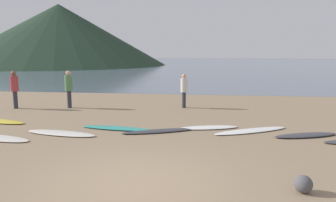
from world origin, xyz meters
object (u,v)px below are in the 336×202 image
object	(u,v)px
surfboard_4	(159,131)
beach_rock_near	(303,184)
person_0	(69,86)
person_1	(184,88)
surfboard_6	(251,131)
surfboard_5	(208,128)
surfboard_2	(61,133)
surfboard_3	(117,128)
person_2	(14,86)
surfboard_7	(306,135)

from	to	relation	value
surfboard_4	beach_rock_near	distance (m)	5.27
person_0	person_1	size ratio (longest dim) A/B	1.09
beach_rock_near	surfboard_6	bearing A→B (deg)	94.77
beach_rock_near	surfboard_5	bearing A→B (deg)	110.00
surfboard_5	surfboard_6	distance (m)	1.38
surfboard_2	surfboard_3	distance (m)	1.76
surfboard_6	person_1	size ratio (longest dim) A/B	1.73
surfboard_2	beach_rock_near	bearing A→B (deg)	-18.92
surfboard_3	surfboard_5	world-z (taller)	surfboard_3
person_2	surfboard_4	bearing A→B (deg)	-129.58
person_2	beach_rock_near	world-z (taller)	person_2
surfboard_4	person_2	world-z (taller)	person_2
surfboard_7	person_0	world-z (taller)	person_0
surfboard_4	person_0	bearing A→B (deg)	118.01
surfboard_3	surfboard_6	size ratio (longest dim) A/B	0.92
surfboard_3	surfboard_7	world-z (taller)	surfboard_3
surfboard_3	surfboard_5	distance (m)	3.05
surfboard_7	person_0	bearing A→B (deg)	137.41
surfboard_6	surfboard_3	bearing A→B (deg)	154.64
surfboard_2	surfboard_6	bearing A→B (deg)	19.97
surfboard_7	person_2	size ratio (longest dim) A/B	1.21
surfboard_3	beach_rock_near	bearing A→B (deg)	-34.57
surfboard_7	surfboard_3	bearing A→B (deg)	158.65
surfboard_2	surfboard_4	world-z (taller)	surfboard_2
person_0	person_2	distance (m)	2.38
surfboard_6	surfboard_5	bearing A→B (deg)	140.87
surfboard_2	person_2	bearing A→B (deg)	144.65
surfboard_2	surfboard_5	distance (m)	4.75
surfboard_6	beach_rock_near	size ratio (longest dim) A/B	8.19
surfboard_2	surfboard_4	distance (m)	3.06
surfboard_3	surfboard_4	distance (m)	1.44
surfboard_6	beach_rock_near	distance (m)	4.52
surfboard_6	surfboard_7	size ratio (longest dim) A/B	1.30
surfboard_5	surfboard_2	bearing A→B (deg)	-178.70
beach_rock_near	person_2	bearing A→B (deg)	144.08
surfboard_6	surfboard_7	distance (m)	1.63
person_2	beach_rock_near	bearing A→B (deg)	-139.64
surfboard_5	beach_rock_near	world-z (taller)	beach_rock_near
beach_rock_near	surfboard_2	bearing A→B (deg)	151.40
person_0	beach_rock_near	distance (m)	11.35
surfboard_6	person_2	size ratio (longest dim) A/B	1.58
surfboard_4	surfboard_6	distance (m)	2.96
surfboard_6	person_0	distance (m)	8.47
person_1	surfboard_4	bearing A→B (deg)	144.93
surfboard_5	surfboard_7	xyz separation A→B (m)	(2.94, -0.64, 0.00)
surfboard_5	surfboard_7	world-z (taller)	surfboard_7
surfboard_5	surfboard_3	bearing A→B (deg)	174.41
person_1	surfboard_7	bearing A→B (deg)	-167.66
surfboard_3	person_0	size ratio (longest dim) A/B	1.46
surfboard_4	surfboard_7	world-z (taller)	surfboard_7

